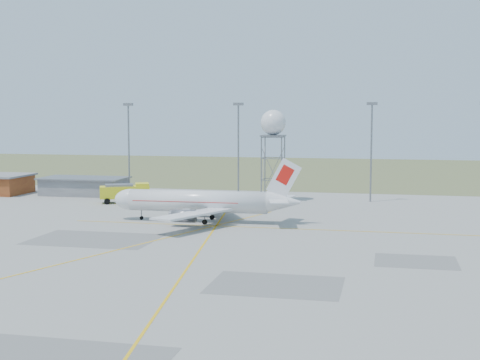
% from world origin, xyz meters
% --- Properties ---
extents(ground, '(400.00, 400.00, 0.00)m').
position_xyz_m(ground, '(0.00, 0.00, 0.00)').
color(ground, gray).
rests_on(ground, ground).
extents(grass_strip, '(400.00, 120.00, 0.03)m').
position_xyz_m(grass_strip, '(0.00, 140.00, 0.01)').
color(grass_strip, '#4B5C33').
rests_on(grass_strip, ground).
extents(building_grey, '(19.00, 10.00, 3.90)m').
position_xyz_m(building_grey, '(-45.00, 64.00, 1.97)').
color(building_grey, gray).
rests_on(building_grey, ground).
extents(mast_a, '(2.20, 0.50, 20.50)m').
position_xyz_m(mast_a, '(-35.00, 66.00, 12.07)').
color(mast_a, slate).
rests_on(mast_a, ground).
extents(mast_b, '(2.20, 0.50, 20.50)m').
position_xyz_m(mast_b, '(-10.00, 66.00, 12.07)').
color(mast_b, slate).
rests_on(mast_b, ground).
extents(mast_c, '(2.20, 0.50, 20.50)m').
position_xyz_m(mast_c, '(18.00, 66.00, 12.07)').
color(mast_c, slate).
rests_on(mast_c, ground).
extents(airliner_main, '(32.29, 31.41, 10.99)m').
position_xyz_m(airliner_main, '(-9.17, 33.62, 3.37)').
color(airliner_main, silver).
rests_on(airliner_main, ground).
extents(radar_tower, '(5.24, 5.24, 18.96)m').
position_xyz_m(radar_tower, '(-1.93, 63.04, 10.64)').
color(radar_tower, slate).
rests_on(radar_tower, ground).
extents(fire_truck, '(10.46, 6.95, 3.98)m').
position_xyz_m(fire_truck, '(-30.69, 53.48, 1.91)').
color(fire_truck, yellow).
rests_on(fire_truck, ground).
extents(baggage_tug, '(2.41, 2.17, 1.63)m').
position_xyz_m(baggage_tug, '(-26.09, 60.01, 0.62)').
color(baggage_tug, '#A3160B').
rests_on(baggage_tug, ground).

